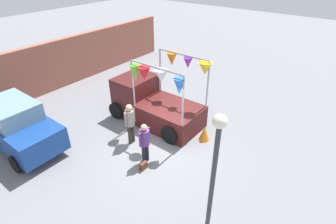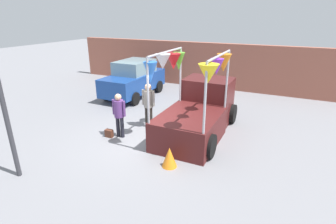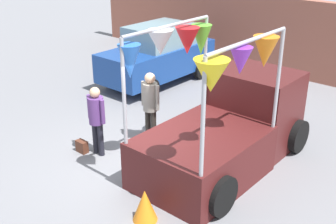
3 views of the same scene
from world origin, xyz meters
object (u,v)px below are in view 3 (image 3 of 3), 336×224
vendor_truck (230,123)px  folded_kite_bundle_tangerine (145,205)px  parked_car (158,54)px  person_customer (96,115)px  person_vendor (150,101)px  handbag (82,146)px

vendor_truck → folded_kite_bundle_tangerine: 2.77m
vendor_truck → parked_car: 5.39m
person_customer → folded_kite_bundle_tangerine: (2.42, -1.03, -0.66)m
vendor_truck → person_vendor: size_ratio=2.40×
person_customer → handbag: 0.91m
parked_car → handbag: 5.12m
vendor_truck → handbag: size_ratio=14.86×
handbag → folded_kite_bundle_tangerine: size_ratio=0.47×
parked_car → person_customer: bearing=-63.5°
parked_car → person_vendor: parked_car is taller
vendor_truck → folded_kite_bundle_tangerine: (0.06, -2.70, -0.60)m
vendor_truck → person_vendor: 1.93m
person_customer → folded_kite_bundle_tangerine: 2.71m
vendor_truck → parked_car: vendor_truck is taller
person_vendor → handbag: (-0.85, -1.39, -0.91)m
parked_car → handbag: parked_car is taller
parked_car → folded_kite_bundle_tangerine: parked_car is taller
vendor_truck → person_vendor: (-1.86, -0.49, 0.15)m
vendor_truck → person_customer: (-2.36, -1.67, 0.06)m
person_customer → handbag: person_customer is taller
parked_car → person_customer: (2.24, -4.49, 0.02)m
person_vendor → handbag: bearing=-121.5°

